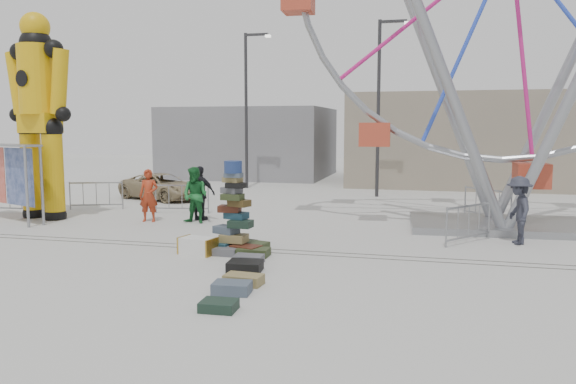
% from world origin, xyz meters
% --- Properties ---
extents(ground, '(90.00, 90.00, 0.00)m').
position_xyz_m(ground, '(0.00, 0.00, 0.00)').
color(ground, '#9E9E99').
rests_on(ground, ground).
extents(track_line_near, '(40.00, 0.04, 0.01)m').
position_xyz_m(track_line_near, '(0.00, 0.60, 0.00)').
color(track_line_near, '#47443F').
rests_on(track_line_near, ground).
extents(track_line_far, '(40.00, 0.04, 0.01)m').
position_xyz_m(track_line_far, '(0.00, 1.00, 0.00)').
color(track_line_far, '#47443F').
rests_on(track_line_far, ground).
extents(building_right, '(12.00, 8.00, 5.00)m').
position_xyz_m(building_right, '(7.00, 20.00, 2.50)').
color(building_right, gray).
rests_on(building_right, ground).
extents(building_left, '(10.00, 8.00, 4.40)m').
position_xyz_m(building_left, '(-6.00, 22.00, 2.20)').
color(building_left, gray).
rests_on(building_left, ground).
extents(lamp_post_right, '(1.41, 0.25, 8.00)m').
position_xyz_m(lamp_post_right, '(3.09, 13.00, 4.48)').
color(lamp_post_right, '#2D2D30').
rests_on(lamp_post_right, ground).
extents(lamp_post_left, '(1.41, 0.25, 8.00)m').
position_xyz_m(lamp_post_left, '(-3.91, 15.00, 4.48)').
color(lamp_post_left, '#2D2D30').
rests_on(lamp_post_left, ground).
extents(suitcase_tower, '(1.75, 1.47, 2.37)m').
position_xyz_m(suitcase_tower, '(0.42, 0.55, 0.66)').
color(suitcase_tower, '#193C4D').
rests_on(suitcase_tower, ground).
extents(crash_test_dummy, '(2.93, 1.29, 7.35)m').
position_xyz_m(crash_test_dummy, '(-7.90, 3.91, 3.87)').
color(crash_test_dummy, black).
rests_on(crash_test_dummy, ground).
extents(banner_scaffold, '(3.65, 1.89, 2.66)m').
position_xyz_m(banner_scaffold, '(-8.74, 3.10, 2.00)').
color(banner_scaffold, gray).
rests_on(banner_scaffold, ground).
extents(steamer_trunk, '(1.01, 0.72, 0.43)m').
position_xyz_m(steamer_trunk, '(-0.38, 0.00, 0.21)').
color(steamer_trunk, silver).
rests_on(steamer_trunk, ground).
extents(row_case_0, '(0.80, 0.50, 0.21)m').
position_xyz_m(row_case_0, '(1.06, 0.13, 0.10)').
color(row_case_0, '#313E1F').
rests_on(row_case_0, ground).
extents(row_case_1, '(0.71, 0.48, 0.19)m').
position_xyz_m(row_case_1, '(1.17, -0.57, 0.10)').
color(row_case_1, '#5A5B62').
rests_on(row_case_1, ground).
extents(row_case_2, '(0.81, 0.66, 0.23)m').
position_xyz_m(row_case_2, '(1.33, -1.33, 0.12)').
color(row_case_2, black).
rests_on(row_case_2, ground).
extents(row_case_3, '(0.82, 0.52, 0.21)m').
position_xyz_m(row_case_3, '(1.64, -2.36, 0.11)').
color(row_case_3, olive).
rests_on(row_case_3, ground).
extents(row_case_4, '(0.77, 0.56, 0.23)m').
position_xyz_m(row_case_4, '(1.61, -3.01, 0.12)').
color(row_case_4, '#485667').
rests_on(row_case_4, ground).
extents(row_case_5, '(0.65, 0.52, 0.18)m').
position_xyz_m(row_case_5, '(1.74, -4.03, 0.09)').
color(row_case_5, '#192E23').
rests_on(row_case_5, ground).
extents(barricade_dummy_a, '(2.00, 0.22, 1.10)m').
position_xyz_m(barricade_dummy_a, '(-9.50, 4.72, 0.55)').
color(barricade_dummy_a, gray).
rests_on(barricade_dummy_a, ground).
extents(barricade_dummy_b, '(1.91, 0.80, 1.10)m').
position_xyz_m(barricade_dummy_b, '(-7.34, 6.29, 0.55)').
color(barricade_dummy_b, gray).
rests_on(barricade_dummy_b, ground).
extents(barricade_dummy_c, '(1.99, 0.46, 1.10)m').
position_xyz_m(barricade_dummy_c, '(-3.66, 6.20, 0.55)').
color(barricade_dummy_c, gray).
rests_on(barricade_dummy_c, ground).
extents(barricade_wheel_front, '(1.32, 1.63, 1.10)m').
position_xyz_m(barricade_wheel_front, '(6.42, 3.13, 0.55)').
color(barricade_wheel_front, gray).
rests_on(barricade_wheel_front, ground).
extents(barricade_wheel_back, '(1.46, 1.51, 1.10)m').
position_xyz_m(barricade_wheel_back, '(7.32, 7.45, 0.55)').
color(barricade_wheel_back, gray).
rests_on(barricade_wheel_back, ground).
extents(pedestrian_red, '(0.72, 0.53, 1.80)m').
position_xyz_m(pedestrian_red, '(-3.96, 4.19, 0.90)').
color(pedestrian_red, '#9E2F16').
rests_on(pedestrian_red, ground).
extents(pedestrian_green, '(1.03, 0.87, 1.90)m').
position_xyz_m(pedestrian_green, '(-2.29, 4.29, 0.95)').
color(pedestrian_green, '#19642A').
rests_on(pedestrian_green, ground).
extents(pedestrian_black, '(1.15, 0.58, 1.88)m').
position_xyz_m(pedestrian_black, '(-2.36, 4.90, 0.94)').
color(pedestrian_black, black).
rests_on(pedestrian_black, ground).
extents(pedestrian_grey, '(0.84, 1.29, 1.89)m').
position_xyz_m(pedestrian_grey, '(7.74, 3.34, 0.94)').
color(pedestrian_grey, '#292B37').
rests_on(pedestrian_grey, ground).
extents(parked_suv, '(4.55, 3.30, 1.15)m').
position_xyz_m(parked_suv, '(-6.23, 9.71, 0.58)').
color(parked_suv, '#958460').
rests_on(parked_suv, ground).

